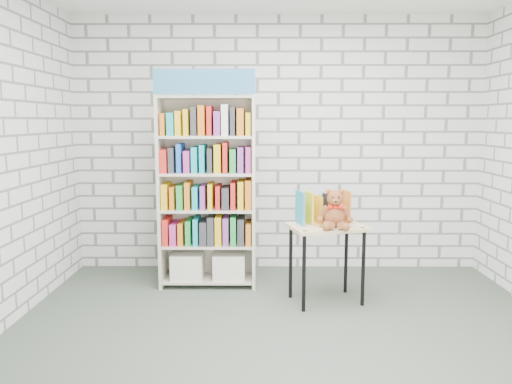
{
  "coord_description": "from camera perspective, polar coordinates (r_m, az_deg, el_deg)",
  "views": [
    {
      "loc": [
        -0.21,
        -3.58,
        1.67
      ],
      "look_at": [
        -0.24,
        0.95,
        1.02
      ],
      "focal_mm": 35.0,
      "sensor_mm": 36.0,
      "label": 1
    }
  ],
  "objects": [
    {
      "name": "teddy_bear",
      "position": [
        4.49,
        9.01,
        -2.29
      ],
      "size": [
        0.32,
        0.3,
        0.35
      ],
      "color": "brown",
      "rests_on": "display_table"
    },
    {
      "name": "room_shell",
      "position": [
        3.59,
        3.8,
        10.0
      ],
      "size": [
        4.52,
        4.02,
        2.81
      ],
      "color": "silver",
      "rests_on": "ground"
    },
    {
      "name": "display_table",
      "position": [
        4.62,
        8.09,
        -5.01
      ],
      "size": [
        0.77,
        0.62,
        0.72
      ],
      "color": "#DAB583",
      "rests_on": "ground"
    },
    {
      "name": "table_books",
      "position": [
        4.67,
        7.63,
        -1.84
      ],
      "size": [
        0.51,
        0.32,
        0.28
      ],
      "color": "teal",
      "rests_on": "display_table"
    },
    {
      "name": "ground",
      "position": [
        3.95,
        3.55,
        -16.8
      ],
      "size": [
        4.5,
        4.5,
        0.0
      ],
      "primitive_type": "plane",
      "color": "#404B40",
      "rests_on": "ground"
    },
    {
      "name": "bookshelf",
      "position": [
        5.01,
        -5.55,
        0.22
      ],
      "size": [
        0.96,
        0.37,
        2.15
      ],
      "color": "beige",
      "rests_on": "ground"
    }
  ]
}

